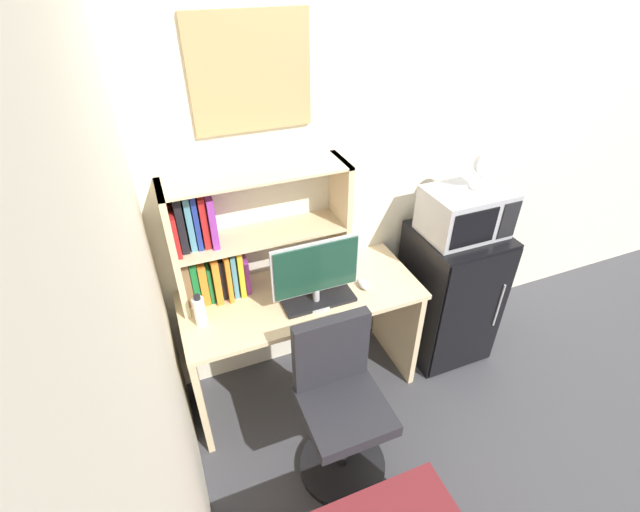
{
  "coord_description": "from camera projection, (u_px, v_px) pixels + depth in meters",
  "views": [
    {
      "loc": [
        -1.5,
        -2.09,
        2.37
      ],
      "look_at": [
        -0.78,
        -0.31,
        1.02
      ],
      "focal_mm": 24.99,
      "sensor_mm": 36.0,
      "label": 1
    }
  ],
  "objects": [
    {
      "name": "microwave",
      "position": [
        466.0,
        212.0,
        2.6
      ],
      "size": [
        0.48,
        0.34,
        0.28
      ],
      "color": "#ADADB2",
      "rests_on": "mini_fridge"
    },
    {
      "name": "desk_fan",
      "position": [
        485.0,
        167.0,
        2.46
      ],
      "size": [
        0.15,
        0.11,
        0.24
      ],
      "color": "silver",
      "rests_on": "microwave"
    },
    {
      "name": "keyboard",
      "position": [
        319.0,
        300.0,
        2.42
      ],
      "size": [
        0.39,
        0.16,
        0.02
      ],
      "primitive_type": "cube",
      "color": "black",
      "rests_on": "desk"
    },
    {
      "name": "hutch_bookshelf",
      "position": [
        231.0,
        241.0,
        2.33
      ],
      "size": [
        0.94,
        0.25,
        0.69
      ],
      "color": "beige",
      "rests_on": "desk"
    },
    {
      "name": "water_bottle",
      "position": [
        200.0,
        311.0,
        2.24
      ],
      "size": [
        0.06,
        0.06,
        0.19
      ],
      "color": "silver",
      "rests_on": "desk"
    },
    {
      "name": "desk",
      "position": [
        302.0,
        324.0,
        2.61
      ],
      "size": [
        1.34,
        0.57,
        0.77
      ],
      "color": "beige",
      "rests_on": "ground_plane"
    },
    {
      "name": "desk_chair",
      "position": [
        340.0,
        410.0,
        2.26
      ],
      "size": [
        0.47,
        0.47,
        0.94
      ],
      "color": "black",
      "rests_on": "ground_plane"
    },
    {
      "name": "wall_back",
      "position": [
        474.0,
        151.0,
        2.8
      ],
      "size": [
        6.4,
        0.04,
        2.6
      ],
      "primitive_type": "cube",
      "color": "silver",
      "rests_on": "ground_plane"
    },
    {
      "name": "wall_corkboard",
      "position": [
        251.0,
        73.0,
        2.01
      ],
      "size": [
        0.57,
        0.02,
        0.52
      ],
      "primitive_type": "cube",
      "color": "tan"
    },
    {
      "name": "mini_fridge",
      "position": [
        448.0,
        293.0,
        2.95
      ],
      "size": [
        0.51,
        0.53,
        0.94
      ],
      "color": "black",
      "rests_on": "ground_plane"
    },
    {
      "name": "monitor",
      "position": [
        316.0,
        271.0,
        2.3
      ],
      "size": [
        0.48,
        0.18,
        0.39
      ],
      "color": "#B7B7BC",
      "rests_on": "desk"
    },
    {
      "name": "computer_mouse",
      "position": [
        364.0,
        284.0,
        2.53
      ],
      "size": [
        0.06,
        0.11,
        0.03
      ],
      "primitive_type": "ellipsoid",
      "color": "silver",
      "rests_on": "desk"
    }
  ]
}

